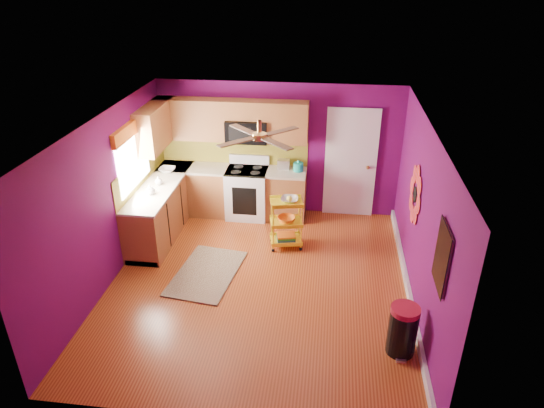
# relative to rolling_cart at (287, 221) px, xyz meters

# --- Properties ---
(ground) EXTENTS (5.00, 5.00, 0.00)m
(ground) POSITION_rel_rolling_cart_xyz_m (-0.30, -1.12, -0.49)
(ground) COLOR maroon
(ground) RESTS_ON ground
(room_envelope) EXTENTS (4.54, 5.04, 2.52)m
(room_envelope) POSITION_rel_rolling_cart_xyz_m (-0.28, -1.12, 1.14)
(room_envelope) COLOR #5F0A55
(room_envelope) RESTS_ON ground
(lower_cabinets) EXTENTS (2.81, 2.31, 0.94)m
(lower_cabinets) POSITION_rel_rolling_cart_xyz_m (-1.65, 0.70, -0.06)
(lower_cabinets) COLOR brown
(lower_cabinets) RESTS_ON ground
(electric_range) EXTENTS (0.76, 0.66, 1.13)m
(electric_range) POSITION_rel_rolling_cart_xyz_m (-0.85, 1.05, -0.01)
(electric_range) COLOR white
(electric_range) RESTS_ON ground
(upper_cabinetry) EXTENTS (2.80, 2.30, 1.26)m
(upper_cabinetry) POSITION_rel_rolling_cart_xyz_m (-1.55, 1.05, 1.31)
(upper_cabinetry) COLOR brown
(upper_cabinetry) RESTS_ON ground
(left_window) EXTENTS (0.08, 1.35, 1.08)m
(left_window) POSITION_rel_rolling_cart_xyz_m (-2.52, -0.07, 1.25)
(left_window) COLOR white
(left_window) RESTS_ON ground
(panel_door) EXTENTS (0.95, 0.11, 2.15)m
(panel_door) POSITION_rel_rolling_cart_xyz_m (1.05, 1.35, 0.53)
(panel_door) COLOR white
(panel_door) RESTS_ON ground
(right_wall_art) EXTENTS (0.04, 2.74, 1.04)m
(right_wall_art) POSITION_rel_rolling_cart_xyz_m (1.92, -1.46, 0.95)
(right_wall_art) COLOR black
(right_wall_art) RESTS_ON ground
(ceiling_fan) EXTENTS (1.01, 1.01, 0.26)m
(ceiling_fan) POSITION_rel_rolling_cart_xyz_m (-0.30, -0.92, 1.80)
(ceiling_fan) COLOR #BF8C3F
(ceiling_fan) RESTS_ON ground
(shag_rug) EXTENTS (1.07, 1.56, 0.02)m
(shag_rug) POSITION_rel_rolling_cart_xyz_m (-1.16, -0.98, -0.48)
(shag_rug) COLOR black
(shag_rug) RESTS_ON ground
(rolling_cart) EXTENTS (0.60, 0.49, 0.96)m
(rolling_cart) POSITION_rel_rolling_cart_xyz_m (0.00, 0.00, 0.00)
(rolling_cart) COLOR yellow
(rolling_cart) RESTS_ON ground
(trash_can) EXTENTS (0.36, 0.39, 0.68)m
(trash_can) POSITION_rel_rolling_cart_xyz_m (1.67, -2.33, -0.15)
(trash_can) COLOR black
(trash_can) RESTS_ON ground
(teal_kettle) EXTENTS (0.18, 0.18, 0.21)m
(teal_kettle) POSITION_rel_rolling_cart_xyz_m (0.10, 1.12, 0.53)
(teal_kettle) COLOR #16A898
(teal_kettle) RESTS_ON lower_cabinets
(toaster) EXTENTS (0.22, 0.15, 0.18)m
(toaster) POSITION_rel_rolling_cart_xyz_m (-0.18, 1.19, 0.54)
(toaster) COLOR beige
(toaster) RESTS_ON lower_cabinets
(soap_bottle_a) EXTENTS (0.08, 0.08, 0.17)m
(soap_bottle_a) POSITION_rel_rolling_cart_xyz_m (-2.28, -0.15, 0.53)
(soap_bottle_a) COLOR #EA3F72
(soap_bottle_a) RESTS_ON lower_cabinets
(soap_bottle_b) EXTENTS (0.13, 0.13, 0.16)m
(soap_bottle_b) POSITION_rel_rolling_cart_xyz_m (-2.25, 0.21, 0.53)
(soap_bottle_b) COLOR white
(soap_bottle_b) RESTS_ON lower_cabinets
(counter_dish) EXTENTS (0.29, 0.29, 0.07)m
(counter_dish) POSITION_rel_rolling_cart_xyz_m (-2.29, 0.79, 0.48)
(counter_dish) COLOR white
(counter_dish) RESTS_ON lower_cabinets
(counter_cup) EXTENTS (0.13, 0.13, 0.11)m
(counter_cup) POSITION_rel_rolling_cart_xyz_m (-2.25, -0.18, 0.50)
(counter_cup) COLOR white
(counter_cup) RESTS_ON lower_cabinets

